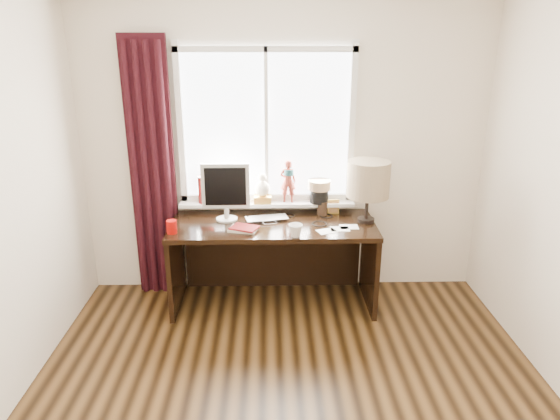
{
  "coord_description": "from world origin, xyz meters",
  "views": [
    {
      "loc": [
        -0.13,
        -2.25,
        2.22
      ],
      "look_at": [
        -0.05,
        1.25,
        1.0
      ],
      "focal_mm": 32.0,
      "sensor_mm": 36.0,
      "label": 1
    }
  ],
  "objects_px": {
    "laptop": "(267,219)",
    "mug": "(296,230)",
    "desk": "(273,246)",
    "monitor": "(226,188)",
    "red_cup": "(172,227)",
    "table_lamp": "(368,180)"
  },
  "relations": [
    {
      "from": "laptop",
      "to": "mug",
      "type": "height_order",
      "value": "mug"
    },
    {
      "from": "mug",
      "to": "desk",
      "type": "distance_m",
      "value": 0.52
    },
    {
      "from": "mug",
      "to": "monitor",
      "type": "distance_m",
      "value": 0.72
    },
    {
      "from": "mug",
      "to": "monitor",
      "type": "xyz_separation_m",
      "value": [
        -0.56,
        0.39,
        0.22
      ]
    },
    {
      "from": "red_cup",
      "to": "monitor",
      "type": "relative_size",
      "value": 0.22
    },
    {
      "from": "mug",
      "to": "monitor",
      "type": "relative_size",
      "value": 0.22
    },
    {
      "from": "mug",
      "to": "monitor",
      "type": "bearing_deg",
      "value": 145.72
    },
    {
      "from": "red_cup",
      "to": "table_lamp",
      "type": "bearing_deg",
      "value": 8.13
    },
    {
      "from": "mug",
      "to": "table_lamp",
      "type": "distance_m",
      "value": 0.75
    },
    {
      "from": "mug",
      "to": "laptop",
      "type": "bearing_deg",
      "value": 121.22
    },
    {
      "from": "red_cup",
      "to": "monitor",
      "type": "distance_m",
      "value": 0.55
    },
    {
      "from": "laptop",
      "to": "red_cup",
      "type": "height_order",
      "value": "red_cup"
    },
    {
      "from": "red_cup",
      "to": "table_lamp",
      "type": "height_order",
      "value": "table_lamp"
    },
    {
      "from": "laptop",
      "to": "monitor",
      "type": "xyz_separation_m",
      "value": [
        -0.34,
        0.02,
        0.26
      ]
    },
    {
      "from": "laptop",
      "to": "mug",
      "type": "distance_m",
      "value": 0.43
    },
    {
      "from": "monitor",
      "to": "table_lamp",
      "type": "relative_size",
      "value": 0.94
    },
    {
      "from": "red_cup",
      "to": "monitor",
      "type": "height_order",
      "value": "monitor"
    },
    {
      "from": "red_cup",
      "to": "monitor",
      "type": "bearing_deg",
      "value": 35.54
    },
    {
      "from": "red_cup",
      "to": "table_lamp",
      "type": "xyz_separation_m",
      "value": [
        1.58,
        0.23,
        0.31
      ]
    },
    {
      "from": "mug",
      "to": "red_cup",
      "type": "height_order",
      "value": "mug"
    },
    {
      "from": "desk",
      "to": "monitor",
      "type": "xyz_separation_m",
      "value": [
        -0.39,
        -0.0,
        0.52
      ]
    },
    {
      "from": "red_cup",
      "to": "desk",
      "type": "distance_m",
      "value": 0.9
    }
  ]
}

